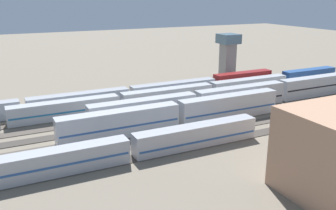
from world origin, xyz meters
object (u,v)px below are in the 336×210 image
(train_on_track_3, at_px, (240,97))
(train_on_track_1, at_px, (160,97))
(train_on_track_6, at_px, (131,148))
(control_tower, at_px, (228,51))
(train_on_track_0, at_px, (124,95))
(train_on_track_4, at_px, (178,115))

(train_on_track_3, distance_m, train_on_track_1, 18.87)
(train_on_track_6, xyz_separation_m, control_tower, (-50.65, -46.04, 5.79))
(train_on_track_0, bearing_deg, train_on_track_3, 147.10)
(train_on_track_1, bearing_deg, train_on_track_6, 56.33)
(train_on_track_0, bearing_deg, train_on_track_6, 72.50)
(train_on_track_0, bearing_deg, control_tower, -158.72)
(train_on_track_3, height_order, train_on_track_0, train_on_track_3)
(train_on_track_4, distance_m, control_tower, 51.86)
(control_tower, bearing_deg, train_on_track_4, 44.31)
(control_tower, bearing_deg, train_on_track_0, 21.28)
(train_on_track_3, bearing_deg, train_on_track_4, 14.80)
(train_on_track_0, height_order, train_on_track_6, train_on_track_0)
(train_on_track_3, relative_size, train_on_track_4, 1.51)
(train_on_track_0, height_order, train_on_track_1, same)
(train_on_track_1, bearing_deg, train_on_track_3, 147.99)
(train_on_track_6, relative_size, train_on_track_4, 1.00)
(train_on_track_3, distance_m, train_on_track_0, 27.62)
(train_on_track_0, distance_m, train_on_track_1, 8.76)
(train_on_track_3, bearing_deg, train_on_track_1, -32.01)
(train_on_track_6, xyz_separation_m, train_on_track_1, (-16.65, -25.00, 0.06))
(train_on_track_6, bearing_deg, train_on_track_4, -143.93)
(train_on_track_4, bearing_deg, control_tower, -135.69)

